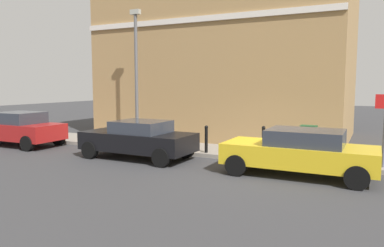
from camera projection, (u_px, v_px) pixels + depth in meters
ground at (266, 170)px, 11.77m from camera, size 80.00×80.00×0.00m
sidewalk at (145, 145)px, 16.26m from camera, size 2.27×30.00×0.15m
corner_building at (230, 45)px, 19.32m from camera, size 7.86×11.88×9.51m
car_yellow at (300, 151)px, 10.95m from camera, size 1.92×4.40×1.40m
car_black at (139, 139)px, 13.53m from camera, size 1.98×4.21×1.40m
car_red at (18, 128)px, 16.42m from camera, size 1.95×4.26×1.50m
utility_cabinet at (308, 143)px, 12.90m from camera, size 0.46×0.61×1.15m
bollard_near_cabinet at (263, 139)px, 13.71m from camera, size 0.14×0.14×1.04m
bollard_far_kerb at (206, 138)px, 13.91m from camera, size 0.14×0.14×1.04m
lamppost at (136, 71)px, 15.86m from camera, size 0.20×0.44×5.72m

